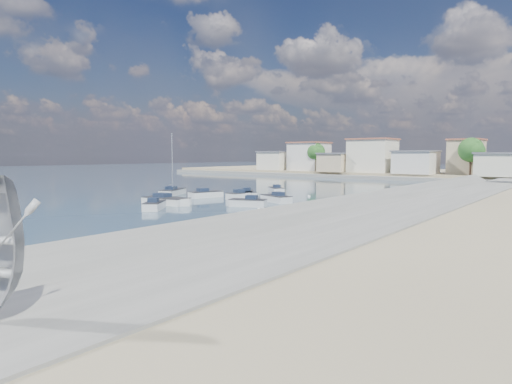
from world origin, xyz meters
The scene contains 17 objects.
ground centered at (0.00, 40.00, 0.00)m, with size 400.00×400.00×0.00m, color #27384E.
seawall_walkway centered at (18.50, 13.00, 0.90)m, with size 5.00×90.00×1.80m, color slate.
breakwater centered at (6.90, 12.69, 0.17)m, with size 2.00×31.02×0.35m.
far_shore_land centered at (0.00, 92.00, 0.70)m, with size 160.00×40.00×1.40m, color gray.
far_shore_quay centered at (0.00, 71.00, 0.40)m, with size 160.00×2.50×0.80m, color slate.
far_town centered at (10.71, 76.92, 4.93)m, with size 113.01×12.80×8.35m.
shore_trees centered at (8.34, 68.11, 6.22)m, with size 74.56×38.32×7.92m.
motorboat_a centered at (-7.41, 4.07, 0.38)m, with size 3.79×4.19×1.48m.
motorboat_b centered at (-7.21, 18.16, 0.38)m, with size 2.16×4.69×1.48m.
motorboat_c centered at (-1.59, 17.63, 0.38)m, with size 5.02×3.14×1.48m.
motorboat_d centered at (-1.38, 11.90, 0.38)m, with size 4.52×3.14×1.48m.
motorboat_e centered at (-11.99, 16.40, 0.38)m, with size 2.92×5.13×1.48m.
motorboat_f centered at (-8.98, 27.93, 0.38)m, with size 4.04×3.73×1.48m.
motorboat_g centered at (-7.77, 19.60, 0.38)m, with size 3.79×4.40×1.48m.
motorboat_h centered at (-9.66, 7.70, 0.38)m, with size 6.61×2.90×1.48m.
sailboat centered at (-18.60, 16.10, 0.41)m, with size 4.50×6.18×9.00m.
mooring_buoys centered at (5.82, 12.90, 0.05)m, with size 13.37×34.09×0.39m.
Camera 1 is at (29.04, -24.27, 5.75)m, focal length 30.00 mm.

